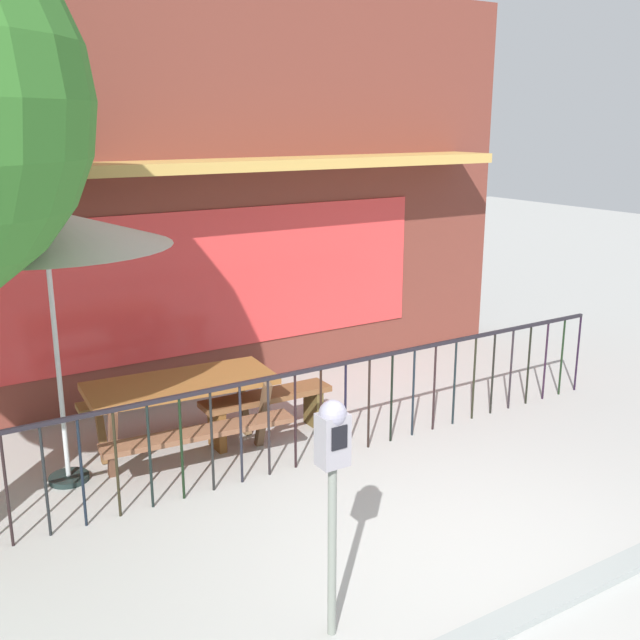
{
  "coord_description": "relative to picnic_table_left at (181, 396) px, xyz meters",
  "views": [
    {
      "loc": [
        -3.52,
        -3.61,
        3.2
      ],
      "look_at": [
        0.24,
        2.4,
        1.29
      ],
      "focal_mm": 41.69,
      "sensor_mm": 36.0,
      "label": 1
    }
  ],
  "objects": [
    {
      "name": "picnic_table_left",
      "position": [
        0.0,
        0.0,
        0.0
      ],
      "size": [
        1.9,
        1.5,
        0.79
      ],
      "color": "brown",
      "rests_on": "ground"
    },
    {
      "name": "ground",
      "position": [
        1.07,
        -2.84,
        -0.61
      ],
      "size": [
        40.0,
        40.0,
        0.0
      ],
      "primitive_type": "plane",
      "color": "#A3A39F"
    },
    {
      "name": "parking_meter_near",
      "position": [
        -0.21,
        -3.02,
        0.63
      ],
      "size": [
        0.18,
        0.17,
        1.6
      ],
      "color": "slate",
      "rests_on": "ground"
    },
    {
      "name": "pub_storefront",
      "position": [
        1.07,
        1.78,
        1.77
      ],
      "size": [
        8.76,
        1.25,
        4.77
      ],
      "color": "#471F12",
      "rests_on": "ground"
    },
    {
      "name": "patio_umbrella",
      "position": [
        -1.11,
        0.03,
        1.71
      ],
      "size": [
        2.11,
        2.11,
        2.49
      ],
      "color": "black",
      "rests_on": "ground"
    },
    {
      "name": "curb_edge",
      "position": [
        1.07,
        -3.57,
        -0.61
      ],
      "size": [
        12.26,
        0.2,
        0.11
      ],
      "primitive_type": "cube",
      "color": "gray",
      "rests_on": "ground"
    },
    {
      "name": "patio_bench",
      "position": [
        0.89,
        -0.07,
        -0.26
      ],
      "size": [
        1.41,
        0.35,
        0.48
      ],
      "color": "brown",
      "rests_on": "ground"
    },
    {
      "name": "patio_fence_front",
      "position": [
        1.07,
        -0.85,
        0.05
      ],
      "size": [
        7.38,
        0.04,
        0.97
      ],
      "color": "black",
      "rests_on": "ground"
    }
  ]
}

